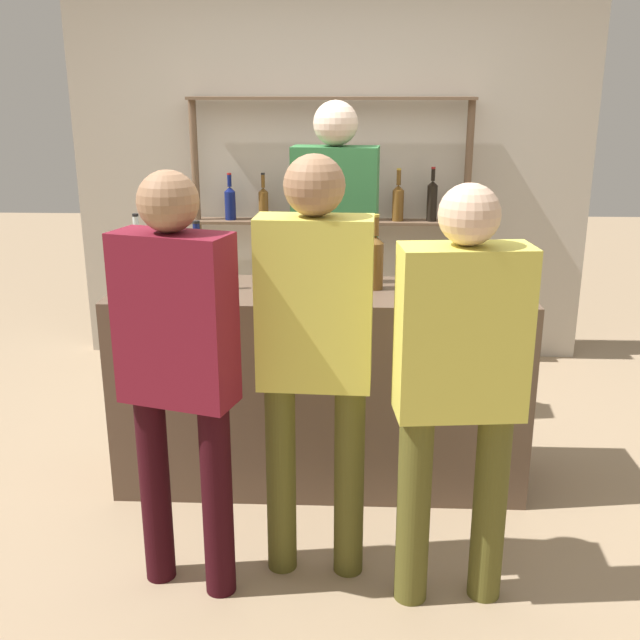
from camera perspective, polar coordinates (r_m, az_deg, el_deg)
ground_plane at (r=3.87m, az=0.00°, el=-11.82°), size 16.00×16.00×0.00m
bar_counter at (r=3.66m, az=0.00°, el=-5.12°), size 1.95×0.56×0.98m
back_wall at (r=5.28m, az=0.87°, el=12.09°), size 3.55×0.12×2.80m
back_shelf at (r=5.12m, az=0.87°, el=9.55°), size 1.88×0.18×1.82m
counter_bottle_0 at (r=3.40m, az=9.94°, el=4.06°), size 0.09×0.09×0.36m
counter_bottle_1 at (r=3.62m, az=-13.66°, el=4.54°), size 0.07×0.07×0.35m
counter_bottle_2 at (r=3.53m, az=-9.28°, el=4.31°), size 0.09×0.09×0.32m
counter_bottle_3 at (r=3.62m, az=3.42°, el=4.72°), size 0.07×0.07×0.32m
counter_bottle_4 at (r=3.50m, az=4.22°, el=4.54°), size 0.08×0.08×0.35m
wine_glass at (r=3.50m, az=14.01°, el=3.80°), size 0.07×0.07×0.16m
cork_jar at (r=3.49m, az=-13.37°, el=2.99°), size 0.11×0.11×0.15m
customer_right at (r=2.68m, az=10.60°, el=-3.97°), size 0.47×0.24×1.59m
server_behind_counter at (r=4.18m, az=1.14°, el=6.16°), size 0.48×0.25×1.82m
customer_left at (r=2.75m, az=-10.81°, el=-2.76°), size 0.45×0.30×1.62m
customer_center at (r=2.78m, az=-0.41°, el=-1.56°), size 0.43×0.22×1.67m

